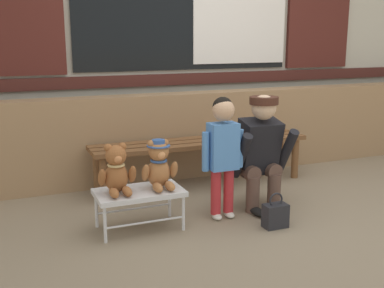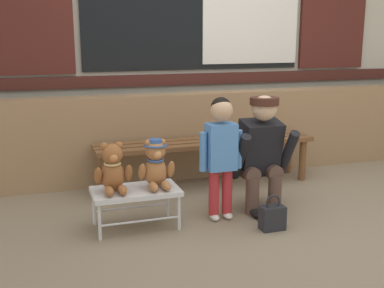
{
  "view_description": "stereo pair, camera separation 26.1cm",
  "coord_description": "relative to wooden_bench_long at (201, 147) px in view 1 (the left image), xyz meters",
  "views": [
    {
      "loc": [
        -1.92,
        -2.99,
        1.4
      ],
      "look_at": [
        -0.49,
        0.49,
        0.55
      ],
      "focal_mm": 44.69,
      "sensor_mm": 36.0,
      "label": 1
    },
    {
      "loc": [
        -1.68,
        -3.08,
        1.4
      ],
      "look_at": [
        -0.49,
        0.49,
        0.55
      ],
      "focal_mm": 44.69,
      "sensor_mm": 36.0,
      "label": 2
    }
  ],
  "objects": [
    {
      "name": "teddy_bear_with_hat",
      "position": [
        -0.69,
        -0.81,
        0.1
      ],
      "size": [
        0.28,
        0.27,
        0.36
      ],
      "color": "#A86B3D",
      "rests_on": "small_display_bench"
    },
    {
      "name": "child_standing",
      "position": [
        -0.19,
        -0.85,
        0.22
      ],
      "size": [
        0.35,
        0.18,
        0.96
      ],
      "color": "#B7282D",
      "rests_on": "ground"
    },
    {
      "name": "brick_low_wall",
      "position": [
        0.16,
        0.37,
        0.05
      ],
      "size": [
        8.0,
        0.25,
        0.85
      ],
      "primitive_type": "cube",
      "color": "#997551",
      "rests_on": "ground"
    },
    {
      "name": "ground_plane",
      "position": [
        0.16,
        -1.06,
        -0.37
      ],
      "size": [
        60.0,
        60.0,
        0.0
      ],
      "primitive_type": "plane",
      "color": "#84725B"
    },
    {
      "name": "adult_crouching",
      "position": [
        0.21,
        -0.75,
        0.11
      ],
      "size": [
        0.5,
        0.49,
        0.95
      ],
      "color": "brown",
      "rests_on": "ground"
    },
    {
      "name": "wooden_bench_long",
      "position": [
        0.0,
        0.0,
        0.0
      ],
      "size": [
        2.1,
        0.4,
        0.44
      ],
      "color": "brown",
      "rests_on": "ground"
    },
    {
      "name": "teddy_bear_plain",
      "position": [
        -1.01,
        -0.81,
        0.09
      ],
      "size": [
        0.28,
        0.26,
        0.36
      ],
      "color": "#93562D",
      "rests_on": "small_display_bench"
    },
    {
      "name": "handbag_on_ground",
      "position": [
        0.1,
        -1.18,
        -0.28
      ],
      "size": [
        0.18,
        0.11,
        0.27
      ],
      "color": "#232328",
      "rests_on": "ground"
    },
    {
      "name": "small_display_bench",
      "position": [
        -0.85,
        -0.82,
        -0.11
      ],
      "size": [
        0.64,
        0.36,
        0.3
      ],
      "color": "silver",
      "rests_on": "ground"
    }
  ]
}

